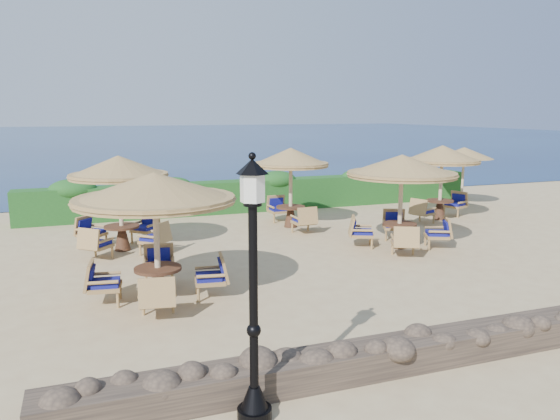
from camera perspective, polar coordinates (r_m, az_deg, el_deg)
The scene contains 11 objects.
ground at distance 14.98m, azimuth 7.13°, elevation -4.64°, with size 120.00×120.00×0.00m, color tan.
sea at distance 83.20m, azimuth -15.58°, elevation 7.35°, with size 160.00×160.00×0.00m, color #0B1E47.
hedge at distance 21.38m, azimuth -1.66°, elevation 1.60°, with size 18.00×0.90×1.20m, color #164417.
stone_wall at distance 10.09m, azimuth 23.75°, elevation -11.69°, with size 15.00×0.65×0.44m, color brown.
lamp_post at distance 6.74m, azimuth -2.78°, elevation -9.69°, with size 0.44×0.44×3.31m.
extra_parasol at distance 23.19m, azimuth 18.69°, elevation 5.66°, with size 2.30×2.30×2.41m.
cafe_set_0 at distance 11.18m, azimuth -12.90°, elevation 0.15°, with size 3.26×3.26×2.65m.
cafe_set_1 at distance 15.62m, azimuth 12.56°, elevation 2.88°, with size 3.08×3.08×2.65m.
cafe_set_2 at distance 15.59m, azimuth -16.42°, elevation 2.34°, with size 2.69×2.69×2.65m.
cafe_set_3 at distance 18.01m, azimuth 1.13°, elevation 4.30°, with size 2.53×2.83×2.65m.
cafe_set_4 at distance 20.10m, azimuth 16.55°, elevation 4.58°, with size 2.86×2.64×2.65m.
Camera 1 is at (-6.67, -12.85, 3.86)m, focal length 35.00 mm.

